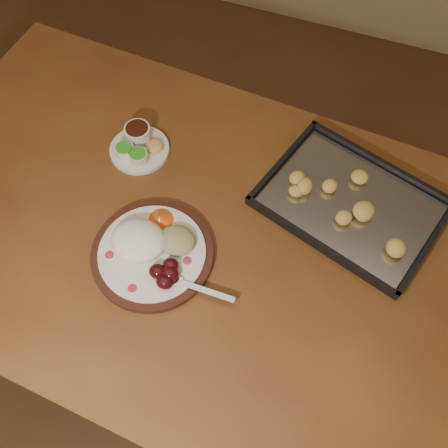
% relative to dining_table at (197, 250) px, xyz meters
% --- Properties ---
extents(ground, '(4.00, 4.00, 0.00)m').
position_rel_dining_table_xyz_m(ground, '(-0.29, -0.27, -0.65)').
color(ground, brown).
rests_on(ground, ground).
extents(dining_table, '(1.56, 1.00, 0.75)m').
position_rel_dining_table_xyz_m(dining_table, '(0.00, 0.00, 0.00)').
color(dining_table, brown).
rests_on(dining_table, ground).
extents(dinner_plate, '(0.35, 0.27, 0.06)m').
position_rel_dining_table_xyz_m(dinner_plate, '(-0.07, -0.08, 0.12)').
color(dinner_plate, black).
rests_on(dinner_plate, dining_table).
extents(condiment_saucer, '(0.15, 0.15, 0.05)m').
position_rel_dining_table_xyz_m(condiment_saucer, '(-0.22, 0.17, 0.12)').
color(condiment_saucer, beige).
rests_on(condiment_saucer, dining_table).
extents(baking_tray, '(0.47, 0.40, 0.04)m').
position_rel_dining_table_xyz_m(baking_tray, '(0.32, 0.19, 0.11)').
color(baking_tray, black).
rests_on(baking_tray, dining_table).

